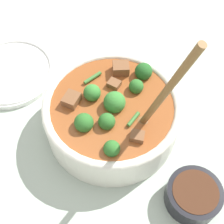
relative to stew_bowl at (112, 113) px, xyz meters
The scene contains 4 objects.
ground_plane 0.05m from the stew_bowl, behind, with size 4.00×4.00×0.00m, color #ADBCAD.
stew_bowl is the anchor object (origin of this frame).
condiment_bowl 0.21m from the stew_bowl, 20.18° to the right, with size 0.09×0.09×0.04m.
empty_plate 0.27m from the stew_bowl, behind, with size 0.20×0.20×0.02m.
Camera 1 is at (0.15, -0.29, 0.54)m, focal length 50.00 mm.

